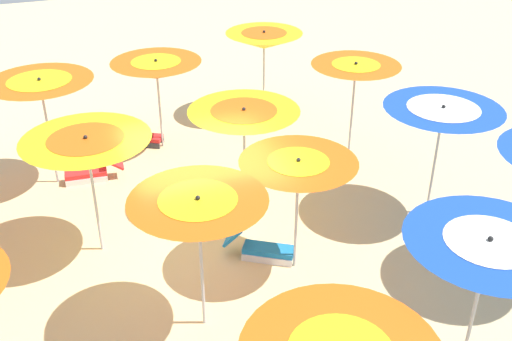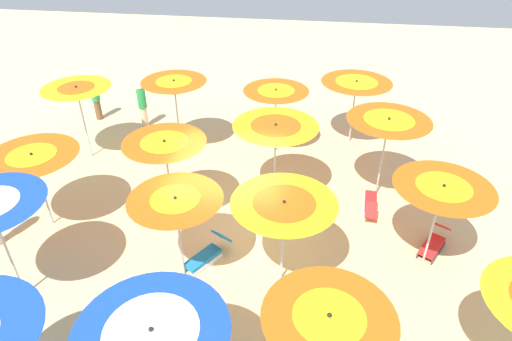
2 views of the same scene
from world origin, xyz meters
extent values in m
cube|color=beige|center=(0.00, 0.00, -0.02)|extent=(41.42, 41.42, 0.04)
cylinder|color=#B2B2B7|center=(-5.36, 3.11, 0.98)|extent=(0.05, 0.05, 1.96)
cone|color=orange|center=(-5.36, 3.11, 1.96)|extent=(2.25, 2.25, 0.42)
cone|color=yellow|center=(-5.36, 3.11, 2.05)|extent=(1.33, 1.33, 0.25)
sphere|color=black|center=(-5.36, 3.11, 2.20)|extent=(0.07, 0.07, 0.07)
cylinder|color=#B2B2B7|center=(-4.39, 0.65, 0.96)|extent=(0.05, 0.05, 1.92)
cone|color=orange|center=(-4.39, 0.65, 1.92)|extent=(2.02, 2.02, 0.42)
cone|color=yellow|center=(-4.39, 0.65, 2.02)|extent=(1.13, 1.13, 0.23)
sphere|color=black|center=(-4.39, 0.65, 2.16)|extent=(0.07, 0.07, 0.07)
cylinder|color=#B2B2B7|center=(-4.02, -2.44, 1.09)|extent=(0.05, 0.05, 2.18)
cone|color=orange|center=(-4.02, -2.44, 2.18)|extent=(2.00, 2.00, 0.44)
cone|color=yellow|center=(-4.02, -2.44, 2.29)|extent=(1.08, 1.08, 0.24)
sphere|color=black|center=(-4.02, -2.44, 2.43)|extent=(0.07, 0.07, 0.07)
cylinder|color=#B2B2B7|center=(-3.22, -5.20, 1.09)|extent=(0.05, 0.05, 2.17)
cone|color=yellow|center=(-3.22, -5.20, 2.17)|extent=(2.03, 2.03, 0.39)
cone|color=orange|center=(-3.22, -5.20, 2.27)|extent=(1.07, 1.07, 0.21)
sphere|color=black|center=(-3.22, -5.20, 2.40)|extent=(0.07, 0.07, 0.07)
cylinder|color=#B2B2B7|center=(-2.35, 3.77, 1.08)|extent=(0.05, 0.05, 2.17)
cone|color=orange|center=(-2.35, 3.77, 2.17)|extent=(2.17, 2.17, 0.42)
cone|color=yellow|center=(-2.35, 3.77, 2.26)|extent=(1.29, 1.29, 0.25)
sphere|color=black|center=(-2.35, 3.77, 2.41)|extent=(0.07, 0.07, 0.07)
cylinder|color=#B2B2B7|center=(-1.78, 0.91, 1.04)|extent=(0.05, 0.05, 2.08)
cone|color=yellow|center=(-1.78, 0.91, 2.08)|extent=(2.21, 2.21, 0.42)
cone|color=orange|center=(-1.78, 0.91, 2.18)|extent=(1.30, 1.30, 0.25)
sphere|color=black|center=(-1.78, 0.91, 2.32)|extent=(0.07, 0.07, 0.07)
cylinder|color=#B2B2B7|center=(-0.54, -1.63, 1.05)|extent=(0.05, 0.05, 2.11)
cone|color=orange|center=(-0.54, -1.63, 2.11)|extent=(2.02, 2.02, 0.39)
cone|color=yellow|center=(-0.54, -1.63, 2.20)|extent=(1.13, 1.13, 0.22)
sphere|color=black|center=(-0.54, -1.63, 2.34)|extent=(0.07, 0.07, 0.07)
cylinder|color=#B2B2B7|center=(0.14, -4.69, 0.95)|extent=(0.05, 0.05, 1.90)
cone|color=orange|center=(0.14, -4.69, 1.90)|extent=(2.20, 2.20, 0.37)
cone|color=yellow|center=(0.14, -4.69, 1.99)|extent=(1.14, 1.14, 0.19)
sphere|color=black|center=(0.14, -4.69, 2.11)|extent=(0.07, 0.07, 0.07)
cylinder|color=#B2B2B7|center=(0.23, 4.66, 0.98)|extent=(0.05, 0.05, 1.97)
cone|color=orange|center=(0.23, 4.66, 1.97)|extent=(2.10, 2.10, 0.42)
cone|color=yellow|center=(0.23, 4.66, 2.07)|extent=(1.15, 1.15, 0.23)
sphere|color=black|center=(0.23, 4.66, 2.20)|extent=(0.07, 0.07, 0.07)
cylinder|color=#B2B2B7|center=(1.22, 1.40, 0.96)|extent=(0.05, 0.05, 1.93)
cone|color=yellow|center=(1.22, 1.40, 1.93)|extent=(2.17, 2.17, 0.44)
cone|color=orange|center=(1.22, 1.40, 2.02)|extent=(1.29, 1.29, 0.26)
sphere|color=black|center=(1.22, 1.40, 2.17)|extent=(0.07, 0.07, 0.07)
cylinder|color=#B2B2B7|center=(1.38, -0.80, 0.99)|extent=(0.05, 0.05, 1.97)
cone|color=orange|center=(1.38, -0.80, 1.97)|extent=(1.97, 1.97, 0.30)
cone|color=yellow|center=(1.38, -0.80, 2.05)|extent=(1.02, 1.02, 0.16)
sphere|color=black|center=(1.38, -0.80, 2.15)|extent=(0.07, 0.07, 0.07)
cylinder|color=#B2B2B7|center=(2.47, -4.06, 1.15)|extent=(0.05, 0.05, 2.30)
cone|color=orange|center=(4.10, 2.29, 2.22)|extent=(1.95, 1.95, 0.37)
cone|color=yellow|center=(4.10, 2.29, 2.31)|extent=(1.05, 1.05, 0.20)
sphere|color=black|center=(4.10, 2.29, 2.44)|extent=(0.07, 0.07, 0.07)
cone|color=#1947B2|center=(4.62, -0.15, 2.11)|extent=(2.24, 2.24, 0.41)
cone|color=white|center=(4.62, -0.15, 2.19)|extent=(1.35, 1.35, 0.25)
sphere|color=black|center=(4.62, -0.15, 2.34)|extent=(0.07, 0.07, 0.07)
cube|color=silver|center=(1.11, -0.30, 0.07)|extent=(0.80, 0.53, 0.14)
cube|color=silver|center=(0.93, -0.58, 0.07)|extent=(0.80, 0.53, 0.14)
cube|color=#1972B7|center=(1.02, -0.44, 0.19)|extent=(0.96, 0.79, 0.10)
cube|color=#1972B7|center=(0.49, -0.10, 0.43)|extent=(0.50, 0.49, 0.42)
cube|color=silver|center=(-1.75, 3.42, 0.07)|extent=(0.90, 0.11, 0.14)
cube|color=silver|center=(-1.73, 3.72, 0.07)|extent=(0.90, 0.11, 0.14)
cube|color=red|center=(-1.74, 3.57, 0.19)|extent=(0.93, 0.38, 0.10)
cube|color=red|center=(-1.11, 3.51, 0.37)|extent=(0.42, 0.34, 0.30)
cube|color=#333338|center=(-0.06, 5.05, 0.07)|extent=(0.75, 0.46, 0.14)
cube|color=#333338|center=(-0.24, 4.74, 0.07)|extent=(0.75, 0.46, 0.14)
cube|color=red|center=(-0.15, 4.90, 0.19)|extent=(0.91, 0.74, 0.10)
cube|color=red|center=(-0.68, 5.21, 0.38)|extent=(0.53, 0.51, 0.33)
cylinder|color=beige|center=(-5.45, -4.19, 0.38)|extent=(0.24, 0.24, 0.76)
cylinder|color=green|center=(-5.45, -4.19, 1.09)|extent=(0.30, 0.30, 0.66)
sphere|color=beige|center=(-5.45, -4.19, 1.52)|extent=(0.21, 0.21, 0.21)
cylinder|color=brown|center=(-5.79, -6.09, 0.38)|extent=(0.24, 0.24, 0.75)
cylinder|color=green|center=(-5.79, -6.09, 1.08)|extent=(0.30, 0.30, 0.66)
sphere|color=brown|center=(-5.79, -6.09, 1.51)|extent=(0.20, 0.20, 0.20)
camera|label=1|loc=(-2.32, -8.70, 6.87)|focal=42.80mm
camera|label=2|loc=(8.36, 1.87, 7.57)|focal=31.48mm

